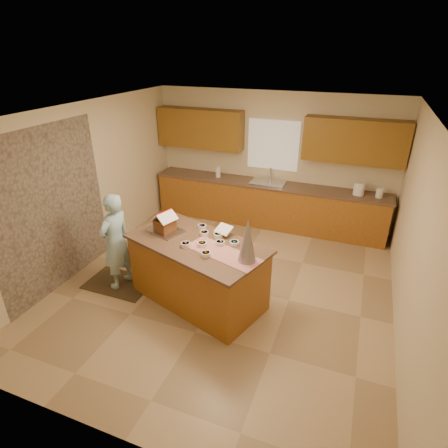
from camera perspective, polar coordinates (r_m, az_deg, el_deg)
The scene contains 28 objects.
floor at distance 5.99m, azimuth 0.21°, elevation -9.57°, with size 5.50×5.50×0.00m, color tan.
ceiling at distance 4.92m, azimuth 0.26°, elevation 16.85°, with size 5.50×5.50×0.00m, color silver.
wall_back at distance 7.80m, azimuth 7.57°, elevation 9.95°, with size 5.50×5.50×0.00m, color beige.
wall_front at distance 3.29m, azimuth -17.88°, elevation -16.16°, with size 5.50×5.50×0.00m, color beige.
wall_left at distance 6.57m, azimuth -20.70°, elevation 5.36°, with size 5.50×5.50×0.00m, color beige.
wall_right at distance 5.08m, azimuth 27.61°, elevation -2.04°, with size 5.50×5.50×0.00m, color beige.
stone_accent at distance 6.06m, azimuth -25.20°, elevation 1.81°, with size 2.50×2.50×0.00m, color gray.
window_curtain at distance 7.69m, azimuth 7.65°, elevation 12.04°, with size 1.05×0.03×1.00m, color white.
back_counter_base at distance 7.82m, azimuth 6.64°, elevation 2.98°, with size 4.80×0.60×0.88m, color #9F6921.
back_counter_top at distance 7.66m, azimuth 6.82°, elevation 6.15°, with size 4.85×0.63×0.04m, color brown.
upper_cabinet_left at distance 7.99m, azimuth -3.70°, elevation 14.59°, with size 1.85×0.35×0.80m, color brown.
upper_cabinet_right at distance 7.29m, azimuth 19.61°, elevation 12.04°, with size 1.85×0.35×0.80m, color brown.
sink at distance 7.66m, azimuth 6.82°, elevation 6.08°, with size 0.70×0.45×0.12m, color silver.
faucet at distance 7.77m, azimuth 7.23°, elevation 7.67°, with size 0.03×0.03×0.28m, color silver.
island_base at distance 5.46m, azimuth -4.07°, elevation -7.56°, with size 1.92×0.96×0.94m, color #9F6921.
island_top at distance 5.21m, azimuth -4.24°, elevation -3.05°, with size 2.01×1.05×0.04m, color brown.
table_runner at distance 4.92m, azimuth -0.15°, elevation -4.55°, with size 1.07×0.38×0.01m, color #9F0D0B.
baking_tray at distance 5.54m, azimuth -9.08°, elevation -1.03°, with size 0.49×0.36×0.03m, color silver.
cookbook at distance 5.32m, azimuth -0.04°, elevation -0.84°, with size 0.24×0.02×0.19m, color white.
tinsel_tree at distance 4.62m, azimuth 3.65°, elevation -2.59°, with size 0.24×0.24×0.59m, color silver.
rug at distance 6.27m, azimuth -15.92°, elevation -8.82°, with size 1.05×0.68×0.01m, color black.
boy at distance 5.84m, azimuth -16.44°, elevation -2.65°, with size 0.56×0.37×1.55m, color #9FCBE1.
canister_a at distance 7.42m, azimuth 19.98°, elevation 5.05°, with size 0.15×0.15×0.20m, color white.
canister_b at distance 7.41m, azimuth 20.36°, elevation 5.12°, with size 0.17×0.17×0.24m, color white.
canister_c at distance 7.43m, azimuth 23.00°, elevation 4.49°, with size 0.13×0.13×0.18m, color white.
paper_towel at distance 7.94m, azimuth -0.91°, elevation 8.05°, with size 0.10×0.10×0.22m, color white.
gingerbread_house at distance 5.48m, azimuth -9.17°, elevation 0.14°, with size 0.37×0.38×0.30m.
candy_bowls at distance 5.17m, azimuth -2.34°, elevation -2.55°, with size 0.75×0.85×0.06m.
Camera 1 is at (1.73, -4.54, 3.50)m, focal length 29.46 mm.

